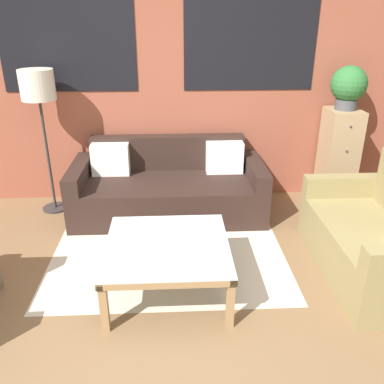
{
  "coord_description": "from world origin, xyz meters",
  "views": [
    {
      "loc": [
        0.11,
        -2.1,
        2.03
      ],
      "look_at": [
        0.28,
        1.23,
        0.55
      ],
      "focal_mm": 38.0,
      "sensor_mm": 36.0,
      "label": 1
    }
  ],
  "objects_px": {
    "couch_dark": "(168,189)",
    "drawer_cabinet": "(338,157)",
    "coffee_table": "(167,251)",
    "potted_plant": "(349,86)",
    "floor_lamp": "(38,92)",
    "settee_vintage": "(380,240)"
  },
  "relations": [
    {
      "from": "couch_dark",
      "to": "drawer_cabinet",
      "type": "relative_size",
      "value": 1.88
    },
    {
      "from": "coffee_table",
      "to": "drawer_cabinet",
      "type": "relative_size",
      "value": 0.88
    },
    {
      "from": "coffee_table",
      "to": "potted_plant",
      "type": "height_order",
      "value": "potted_plant"
    },
    {
      "from": "potted_plant",
      "to": "floor_lamp",
      "type": "bearing_deg",
      "value": -178.75
    },
    {
      "from": "floor_lamp",
      "to": "potted_plant",
      "type": "height_order",
      "value": "potted_plant"
    },
    {
      "from": "couch_dark",
      "to": "potted_plant",
      "type": "relative_size",
      "value": 4.42
    },
    {
      "from": "floor_lamp",
      "to": "potted_plant",
      "type": "bearing_deg",
      "value": 1.25
    },
    {
      "from": "settee_vintage",
      "to": "coffee_table",
      "type": "bearing_deg",
      "value": -174.88
    },
    {
      "from": "couch_dark",
      "to": "settee_vintage",
      "type": "height_order",
      "value": "settee_vintage"
    },
    {
      "from": "drawer_cabinet",
      "to": "potted_plant",
      "type": "xyz_separation_m",
      "value": [
        -0.0,
        0.0,
        0.79
      ]
    },
    {
      "from": "settee_vintage",
      "to": "potted_plant",
      "type": "relative_size",
      "value": 3.1
    },
    {
      "from": "settee_vintage",
      "to": "drawer_cabinet",
      "type": "xyz_separation_m",
      "value": [
        0.17,
        1.44,
        0.23
      ]
    },
    {
      "from": "coffee_table",
      "to": "floor_lamp",
      "type": "xyz_separation_m",
      "value": [
        -1.28,
        1.52,
        0.94
      ]
    },
    {
      "from": "couch_dark",
      "to": "settee_vintage",
      "type": "bearing_deg",
      "value": -35.1
    },
    {
      "from": "settee_vintage",
      "to": "potted_plant",
      "type": "xyz_separation_m",
      "value": [
        0.17,
        1.44,
        1.01
      ]
    },
    {
      "from": "couch_dark",
      "to": "drawer_cabinet",
      "type": "height_order",
      "value": "drawer_cabinet"
    },
    {
      "from": "coffee_table",
      "to": "potted_plant",
      "type": "bearing_deg",
      "value": 39.72
    },
    {
      "from": "floor_lamp",
      "to": "drawer_cabinet",
      "type": "relative_size",
      "value": 1.42
    },
    {
      "from": "settee_vintage",
      "to": "drawer_cabinet",
      "type": "height_order",
      "value": "drawer_cabinet"
    },
    {
      "from": "floor_lamp",
      "to": "drawer_cabinet",
      "type": "bearing_deg",
      "value": 1.25
    },
    {
      "from": "couch_dark",
      "to": "settee_vintage",
      "type": "distance_m",
      "value": 2.14
    },
    {
      "from": "couch_dark",
      "to": "coffee_table",
      "type": "xyz_separation_m",
      "value": [
        -0.0,
        -1.38,
        0.08
      ]
    }
  ]
}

